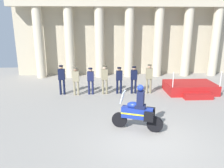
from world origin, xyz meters
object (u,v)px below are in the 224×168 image
object	(u,v)px
reviewing_stand	(190,88)
officer_in_row_6	(149,77)
motorcycle_with_rider	(139,111)
officer_in_row_2	(91,79)
officer_in_row_1	(76,79)
officer_in_row_3	(105,77)
officer_in_row_0	(62,77)
officer_in_row_4	(119,78)
officer_in_row_5	(134,78)

from	to	relation	value
reviewing_stand	officer_in_row_6	world-z (taller)	officer_in_row_6
motorcycle_with_rider	officer_in_row_2	bearing A→B (deg)	-46.15
reviewing_stand	officer_in_row_2	bearing A→B (deg)	179.70
officer_in_row_1	officer_in_row_3	world-z (taller)	officer_in_row_3
reviewing_stand	officer_in_row_0	world-z (taller)	officer_in_row_0
officer_in_row_3	officer_in_row_4	world-z (taller)	officer_in_row_3
officer_in_row_2	officer_in_row_5	world-z (taller)	officer_in_row_5
officer_in_row_3	officer_in_row_5	bearing A→B (deg)	-176.26
officer_in_row_0	officer_in_row_1	world-z (taller)	officer_in_row_0
officer_in_row_4	officer_in_row_6	bearing A→B (deg)	-179.01
reviewing_stand	officer_in_row_4	bearing A→B (deg)	178.88
officer_in_row_0	officer_in_row_5	xyz separation A→B (m)	(4.29, -0.04, -0.07)
officer_in_row_6	officer_in_row_5	bearing A→B (deg)	0.70
officer_in_row_2	officer_in_row_5	bearing A→B (deg)	-176.37
officer_in_row_2	officer_in_row_3	size ratio (longest dim) A/B	0.93
reviewing_stand	officer_in_row_3	xyz separation A→B (m)	(-5.25, 0.04, 0.74)
officer_in_row_1	officer_in_row_4	xyz separation A→B (m)	(2.56, 0.17, -0.03)
officer_in_row_2	officer_in_row_3	xyz separation A→B (m)	(0.84, 0.01, 0.08)
officer_in_row_1	officer_in_row_2	bearing A→B (deg)	-169.05
motorcycle_with_rider	officer_in_row_1	bearing A→B (deg)	-37.34
officer_in_row_0	officer_in_row_5	size ratio (longest dim) A/B	1.07
reviewing_stand	officer_in_row_3	bearing A→B (deg)	179.59
reviewing_stand	officer_in_row_4	world-z (taller)	officer_in_row_4
officer_in_row_3	officer_in_row_4	distance (m)	0.87
reviewing_stand	officer_in_row_0	size ratio (longest dim) A/B	1.66
officer_in_row_0	officer_in_row_3	xyz separation A→B (m)	(2.54, -0.06, -0.02)
reviewing_stand	officer_in_row_5	bearing A→B (deg)	179.03
officer_in_row_3	officer_in_row_6	bearing A→B (deg)	-177.30
officer_in_row_2	officer_in_row_4	distance (m)	1.70
officer_in_row_4	officer_in_row_1	bearing A→B (deg)	6.90
officer_in_row_4	officer_in_row_6	distance (m)	1.80
officer_in_row_1	motorcycle_with_rider	bearing A→B (deg)	125.79
reviewing_stand	officer_in_row_1	bearing A→B (deg)	-179.28
officer_in_row_3	officer_in_row_5	xyz separation A→B (m)	(1.75, 0.02, -0.05)
officer_in_row_2	officer_in_row_6	bearing A→B (deg)	-177.13
officer_in_row_5	officer_in_row_1	bearing A→B (deg)	5.46
reviewing_stand	officer_in_row_4	distance (m)	4.44
officer_in_row_3	officer_in_row_6	world-z (taller)	officer_in_row_6
officer_in_row_1	motorcycle_with_rider	distance (m)	5.42
reviewing_stand	officer_in_row_4	size ratio (longest dim) A/B	1.81
officer_in_row_4	motorcycle_with_rider	size ratio (longest dim) A/B	0.81
reviewing_stand	officer_in_row_2	distance (m)	6.13
officer_in_row_6	officer_in_row_3	bearing A→B (deg)	2.70
officer_in_row_0	officer_in_row_5	distance (m)	4.29
officer_in_row_4	reviewing_stand	bearing A→B (deg)	-178.10
officer_in_row_3	officer_in_row_6	size ratio (longest dim) A/B	0.98
officer_in_row_3	officer_in_row_0	bearing A→B (deg)	1.68
officer_in_row_0	officer_in_row_2	size ratio (longest dim) A/B	1.10
officer_in_row_1	reviewing_stand	bearing A→B (deg)	-176.25
officer_in_row_1	officer_in_row_2	distance (m)	0.86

